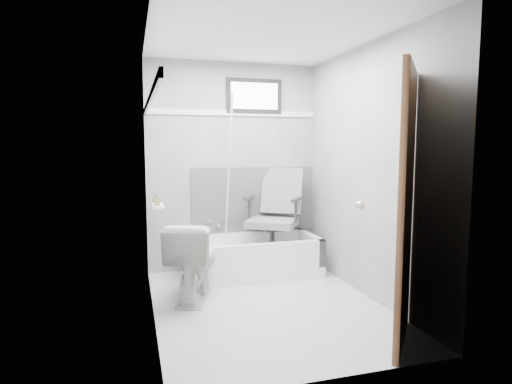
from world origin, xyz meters
name	(u,v)px	position (x,y,z in m)	size (l,w,h in m)	color
floor	(267,305)	(0.00, 0.00, 0.00)	(2.60, 2.60, 0.00)	silver
ceiling	(267,33)	(0.00, 0.00, 2.40)	(2.60, 2.60, 0.00)	silver
wall_back	(233,167)	(0.00, 1.30, 1.20)	(2.00, 0.02, 2.40)	slate
wall_front	(334,187)	(0.00, -1.30, 1.20)	(2.00, 0.02, 2.40)	slate
wall_left	(151,176)	(-1.00, 0.00, 1.20)	(0.02, 2.60, 2.40)	slate
wall_right	(368,172)	(1.00, 0.00, 1.20)	(0.02, 2.60, 2.40)	slate
bathtub	(251,256)	(0.11, 0.93, 0.21)	(1.50, 0.70, 0.42)	white
office_chair	(272,215)	(0.37, 0.97, 0.66)	(0.62, 0.62, 1.07)	slate
toilet	(193,261)	(-0.62, 0.35, 0.37)	(0.42, 0.75, 0.74)	silver
door	(466,213)	(0.98, -1.28, 1.00)	(0.78, 0.78, 2.00)	#55311F
window	(254,96)	(0.25, 1.29, 2.02)	(0.66, 0.04, 0.40)	black
backerboard	(254,200)	(0.25, 1.29, 0.80)	(1.50, 0.02, 0.78)	#4C4C4F
trim_back	(233,113)	(0.00, 1.29, 1.82)	(2.00, 0.02, 0.06)	white
trim_left	(150,99)	(-0.99, 0.00, 1.82)	(0.02, 2.60, 0.06)	white
pole	(228,181)	(-0.12, 1.06, 1.05)	(0.02, 0.02, 1.95)	silver
shelf	(158,206)	(-0.93, 0.36, 0.90)	(0.10, 0.32, 0.03)	white
soap_bottle_a	(157,200)	(-0.94, 0.28, 0.97)	(0.05, 0.05, 0.10)	olive
soap_bottle_b	(156,199)	(-0.94, 0.42, 0.96)	(0.07, 0.07, 0.09)	#456A7F
faucet	(218,223)	(-0.20, 1.27, 0.55)	(0.26, 0.10, 0.16)	silver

